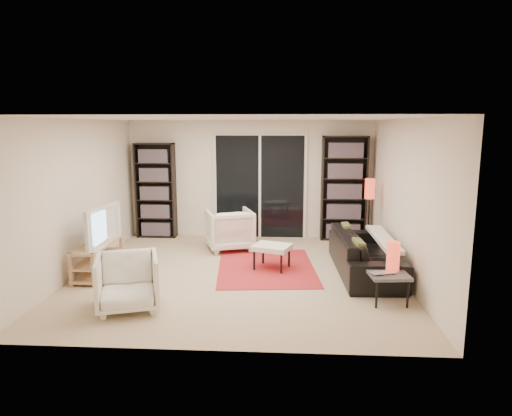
% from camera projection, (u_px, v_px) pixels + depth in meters
% --- Properties ---
extents(floor, '(5.00, 5.00, 0.00)m').
position_uv_depth(floor, '(239.00, 274.00, 7.17)').
color(floor, '#CDB091').
rests_on(floor, ground).
extents(wall_back, '(5.00, 0.02, 2.40)m').
position_uv_depth(wall_back, '(250.00, 179.00, 9.41)').
color(wall_back, '#F2E6CE').
rests_on(wall_back, ground).
extents(wall_front, '(5.00, 0.02, 2.40)m').
position_uv_depth(wall_front, '(214.00, 238.00, 4.50)').
color(wall_front, '#F2E6CE').
rests_on(wall_front, ground).
extents(wall_left, '(0.02, 5.00, 2.40)m').
position_uv_depth(wall_left, '(79.00, 197.00, 7.11)').
color(wall_left, '#F2E6CE').
rests_on(wall_left, ground).
extents(wall_right, '(0.02, 5.00, 2.40)m').
position_uv_depth(wall_right, '(405.00, 200.00, 6.81)').
color(wall_right, '#F2E6CE').
rests_on(wall_right, ground).
extents(ceiling, '(5.00, 5.00, 0.02)m').
position_uv_depth(ceiling, '(238.00, 118.00, 6.75)').
color(ceiling, white).
rests_on(ceiling, wall_back).
extents(sliding_door, '(1.92, 0.08, 2.16)m').
position_uv_depth(sliding_door, '(260.00, 187.00, 9.39)').
color(sliding_door, white).
rests_on(sliding_door, ground).
extents(bookshelf_left, '(0.80, 0.30, 1.95)m').
position_uv_depth(bookshelf_left, '(156.00, 191.00, 9.41)').
color(bookshelf_left, black).
rests_on(bookshelf_left, ground).
extents(bookshelf_right, '(0.90, 0.30, 2.10)m').
position_uv_depth(bookshelf_right, '(344.00, 188.00, 9.16)').
color(bookshelf_right, black).
rests_on(bookshelf_right, ground).
extents(tv_stand, '(0.39, 1.23, 0.50)m').
position_uv_depth(tv_stand, '(98.00, 258.00, 7.11)').
color(tv_stand, tan).
rests_on(tv_stand, floor).
extents(tv, '(0.25, 1.03, 0.59)m').
position_uv_depth(tv, '(97.00, 225.00, 7.02)').
color(tv, black).
rests_on(tv, tv_stand).
extents(rug, '(1.73, 2.23, 0.01)m').
position_uv_depth(rug, '(266.00, 267.00, 7.48)').
color(rug, red).
rests_on(rug, floor).
extents(sofa, '(0.92, 2.21, 0.64)m').
position_uv_depth(sofa, '(365.00, 253.00, 7.17)').
color(sofa, black).
rests_on(sofa, floor).
extents(armchair_back, '(1.04, 1.05, 0.76)m').
position_uv_depth(armchair_back, '(229.00, 229.00, 8.54)').
color(armchair_back, white).
rests_on(armchair_back, floor).
extents(armchair_front, '(0.95, 0.97, 0.70)m').
position_uv_depth(armchair_front, '(128.00, 282.00, 5.75)').
color(armchair_front, white).
rests_on(armchair_front, floor).
extents(ottoman, '(0.70, 0.64, 0.40)m').
position_uv_depth(ottoman, '(272.00, 248.00, 7.36)').
color(ottoman, white).
rests_on(ottoman, floor).
extents(side_table, '(0.54, 0.54, 0.40)m').
position_uv_depth(side_table, '(388.00, 276.00, 5.96)').
color(side_table, '#49494F').
rests_on(side_table, floor).
extents(laptop, '(0.38, 0.30, 0.03)m').
position_uv_depth(laptop, '(385.00, 274.00, 5.86)').
color(laptop, silver).
rests_on(laptop, side_table).
extents(table_lamp, '(0.17, 0.17, 0.39)m').
position_uv_depth(table_lamp, '(393.00, 256.00, 6.04)').
color(table_lamp, red).
rests_on(table_lamp, side_table).
extents(floor_lamp, '(0.20, 0.20, 1.35)m').
position_uv_depth(floor_lamp, '(370.00, 196.00, 8.29)').
color(floor_lamp, black).
rests_on(floor_lamp, floor).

